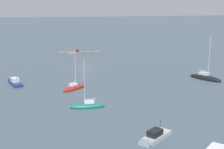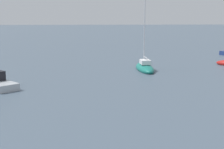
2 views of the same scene
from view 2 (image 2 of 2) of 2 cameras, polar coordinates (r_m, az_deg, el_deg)
name	(u,v)px [view 2 (image 2 of 2)]	position (r m, az deg, el deg)	size (l,w,h in m)	color
sailboat_teal_far	(145,67)	(31.77, 5.99, 1.28)	(5.45, 1.69, 7.81)	#197266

